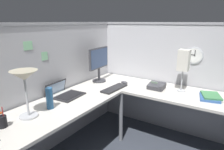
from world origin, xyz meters
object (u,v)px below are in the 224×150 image
object	(u,v)px
monitor	(99,62)
pen_cup	(2,121)
thermos_flask	(50,98)
office_phone	(157,86)
laptop	(63,93)
computer_mouse	(124,82)
keyboard	(114,88)
wall_clock	(194,56)
desk_lamp_dome	(25,79)
desk_lamp_paper	(184,61)
book_stack	(210,97)

from	to	relation	value
monitor	pen_cup	bearing A→B (deg)	-176.07
thermos_flask	office_phone	xyz separation A→B (m)	(1.16, -0.70, -0.07)
monitor	laptop	bearing A→B (deg)	177.92
pen_cup	computer_mouse	bearing A→B (deg)	-9.30
keyboard	wall_clock	distance (m)	1.14
office_phone	monitor	bearing A→B (deg)	98.48
computer_mouse	pen_cup	xyz separation A→B (m)	(-1.62, 0.26, 0.04)
laptop	pen_cup	distance (m)	0.83
desk_lamp_dome	pen_cup	distance (m)	0.39
laptop	desk_lamp_paper	size ratio (longest dim) A/B	0.76
thermos_flask	book_stack	bearing A→B (deg)	-48.46
keyboard	computer_mouse	size ratio (longest dim) A/B	4.13
keyboard	thermos_flask	xyz separation A→B (m)	(-0.86, 0.23, 0.10)
monitor	office_phone	distance (m)	0.89
computer_mouse	wall_clock	bearing A→B (deg)	-65.22
monitor	pen_cup	world-z (taller)	monitor
wall_clock	book_stack	bearing A→B (deg)	-140.31
computer_mouse	desk_lamp_dome	world-z (taller)	desk_lamp_dome
wall_clock	thermos_flask	bearing A→B (deg)	145.35
desk_lamp_paper	desk_lamp_dome	bearing A→B (deg)	145.95
keyboard	laptop	bearing A→B (deg)	144.71
thermos_flask	desk_lamp_paper	size ratio (longest dim) A/B	0.42
desk_lamp_dome	book_stack	world-z (taller)	desk_lamp_dome
laptop	wall_clock	distance (m)	1.75
pen_cup	keyboard	bearing A→B (deg)	-11.62
book_stack	wall_clock	size ratio (longest dim) A/B	1.48
office_phone	book_stack	world-z (taller)	office_phone
monitor	book_stack	distance (m)	1.51
computer_mouse	desk_lamp_dome	size ratio (longest dim) A/B	0.23
computer_mouse	desk_lamp_paper	world-z (taller)	desk_lamp_paper
pen_cup	desk_lamp_paper	bearing A→B (deg)	-30.68
book_stack	wall_clock	distance (m)	0.60
thermos_flask	laptop	bearing A→B (deg)	26.23
keyboard	desk_lamp_paper	size ratio (longest dim) A/B	0.81
monitor	book_stack	bearing A→B (deg)	-84.34
monitor	keyboard	distance (m)	0.50
laptop	desk_lamp_paper	distance (m)	1.52
laptop	keyboard	distance (m)	0.66
office_phone	desk_lamp_paper	bearing A→B (deg)	-71.54
laptop	computer_mouse	xyz separation A→B (m)	(0.80, -0.39, -0.01)
computer_mouse	monitor	bearing A→B (deg)	105.84
desk_lamp_paper	wall_clock	bearing A→B (deg)	-14.16
wall_clock	laptop	bearing A→B (deg)	134.04
keyboard	computer_mouse	xyz separation A→B (m)	(0.28, 0.01, 0.01)
keyboard	computer_mouse	world-z (taller)	computer_mouse
office_phone	book_stack	distance (m)	0.64
pen_cup	desk_lamp_paper	xyz separation A→B (m)	(1.73, -1.03, 0.33)
pen_cup	desk_lamp_paper	world-z (taller)	desk_lamp_paper
pen_cup	thermos_flask	bearing A→B (deg)	-4.80
desk_lamp_dome	desk_lamp_paper	distance (m)	1.80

